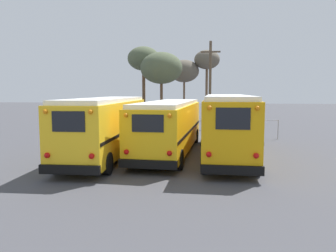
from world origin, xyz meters
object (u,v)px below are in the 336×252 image
object	(u,v)px
school_bus_2	(227,123)
utility_pole	(210,83)
bare_tree_3	(207,61)
bare_tree_0	(184,71)
school_bus_0	(106,125)
bare_tree_2	(161,68)
school_bus_1	(170,125)
bare_tree_1	(144,59)

from	to	relation	value
school_bus_2	utility_pole	size ratio (longest dim) A/B	1.35
school_bus_2	bare_tree_3	distance (m)	22.39
utility_pole	bare_tree_0	world-z (taller)	utility_pole
school_bus_0	bare_tree_0	xyz separation A→B (m)	(2.09, 22.82, 4.20)
bare_tree_2	bare_tree_3	distance (m)	8.46
bare_tree_0	school_bus_0	bearing A→B (deg)	-95.22
bare_tree_2	bare_tree_3	size ratio (longest dim) A/B	0.88
utility_pole	bare_tree_3	world-z (taller)	bare_tree_3
school_bus_0	bare_tree_2	world-z (taller)	bare_tree_2
bare_tree_2	school_bus_1	bearing A→B (deg)	-78.97
bare_tree_2	bare_tree_1	bearing A→B (deg)	126.95
bare_tree_2	school_bus_2	bearing A→B (deg)	-67.76
school_bus_2	bare_tree_3	world-z (taller)	bare_tree_3
utility_pole	bare_tree_2	world-z (taller)	utility_pole
school_bus_2	bare_tree_1	xyz separation A→B (m)	(-8.47, 17.89, 5.23)
bare_tree_1	school_bus_2	bearing A→B (deg)	-64.66
school_bus_0	utility_pole	bearing A→B (deg)	68.85
school_bus_0	bare_tree_0	distance (m)	23.29
bare_tree_1	bare_tree_3	world-z (taller)	bare_tree_1
bare_tree_3	bare_tree_2	bearing A→B (deg)	-121.14
school_bus_2	school_bus_1	bearing A→B (deg)	171.47
school_bus_0	utility_pole	distance (m)	14.93
school_bus_2	utility_pole	distance (m)	12.86
school_bus_0	school_bus_2	size ratio (longest dim) A/B	0.95
bare_tree_1	bare_tree_2	xyz separation A→B (m)	(2.53, -3.36, -1.21)
school_bus_1	school_bus_2	size ratio (longest dim) A/B	1.00
bare_tree_0	bare_tree_3	distance (m)	2.97
school_bus_0	bare_tree_2	distance (m)	16.20
utility_pole	bare_tree_3	bearing A→B (deg)	93.31
utility_pole	bare_tree_3	xyz separation A→B (m)	(-0.53, 9.10, 2.92)
school_bus_1	bare_tree_3	size ratio (longest dim) A/B	1.29
school_bus_2	bare_tree_1	distance (m)	20.47
utility_pole	bare_tree_0	size ratio (longest dim) A/B	1.11
school_bus_1	bare_tree_2	distance (m)	14.91
school_bus_1	bare_tree_3	xyz separation A→B (m)	(1.58, 21.20, 5.55)
school_bus_1	bare_tree_3	bearing A→B (deg)	85.73
school_bus_0	bare_tree_1	bearing A→B (deg)	96.20
school_bus_1	utility_pole	bearing A→B (deg)	80.12
bare_tree_3	school_bus_0	bearing A→B (deg)	-101.84
utility_pole	bare_tree_1	distance (m)	9.51
school_bus_2	bare_tree_3	xyz separation A→B (m)	(-1.62, 21.68, 5.37)
school_bus_2	bare_tree_3	size ratio (longest dim) A/B	1.29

